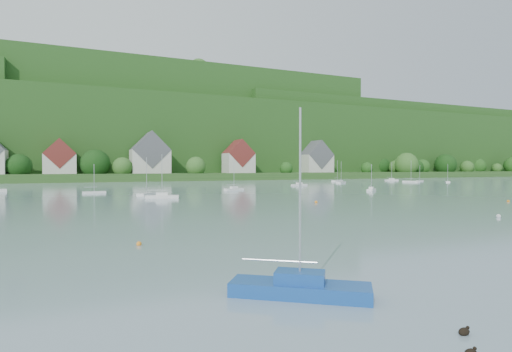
# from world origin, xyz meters

# --- Properties ---
(far_shore_strip) EXTENTS (600.00, 60.00, 3.00)m
(far_shore_strip) POSITION_xyz_m (0.00, 200.00, 1.50)
(far_shore_strip) COLOR #254B1C
(far_shore_strip) RESTS_ON ground
(forested_ridge) EXTENTS (620.00, 181.22, 69.89)m
(forested_ridge) POSITION_xyz_m (0.39, 268.57, 22.89)
(forested_ridge) COLOR #1D4114
(forested_ridge) RESTS_ON ground
(village_building_1) EXTENTS (12.00, 9.36, 14.00)m
(village_building_1) POSITION_xyz_m (-30.00, 189.00, 8.75)
(village_building_1) COLOR beige
(village_building_1) RESTS_ON far_shore_strip
(village_building_2) EXTENTS (16.00, 11.44, 18.00)m
(village_building_2) POSITION_xyz_m (5.00, 188.00, 10.27)
(village_building_2) COLOR beige
(village_building_2) RESTS_ON far_shore_strip
(village_building_3) EXTENTS (13.00, 10.40, 15.50)m
(village_building_3) POSITION_xyz_m (45.00, 186.00, 9.43)
(village_building_3) COLOR beige
(village_building_3) RESTS_ON far_shore_strip
(village_building_4) EXTENTS (15.00, 10.40, 16.50)m
(village_building_4) POSITION_xyz_m (90.00, 190.00, 9.59)
(village_building_4) COLOR beige
(village_building_4) RESTS_ON far_shore_strip
(near_sailboat_1) EXTENTS (5.81, 4.92, 8.09)m
(near_sailboat_1) POSITION_xyz_m (-16.46, 23.09, 0.44)
(near_sailboat_1) COLOR #16479A
(near_sailboat_1) RESTS_ON ground
(mooring_buoy_1) EXTENTS (0.47, 0.47, 0.47)m
(mooring_buoy_1) POSITION_xyz_m (17.76, 38.49, 0.00)
(mooring_buoy_1) COLOR silver
(mooring_buoy_1) RESTS_ON ground
(mooring_buoy_2) EXTENTS (0.42, 0.42, 0.42)m
(mooring_buoy_2) POSITION_xyz_m (38.64, 51.75, 0.00)
(mooring_buoy_2) COLOR orange
(mooring_buoy_2) RESTS_ON ground
(mooring_buoy_3) EXTENTS (0.47, 0.47, 0.47)m
(mooring_buoy_3) POSITION_xyz_m (9.26, 62.52, 0.00)
(mooring_buoy_3) COLOR orange
(mooring_buoy_3) RESTS_ON ground
(mooring_buoy_5) EXTENTS (0.37, 0.37, 0.37)m
(mooring_buoy_5) POSITION_xyz_m (-21.07, 37.83, 0.00)
(mooring_buoy_5) COLOR orange
(mooring_buoy_5) RESTS_ON ground
(duck_pair) EXTENTS (1.65, 1.47, 0.31)m
(duck_pair) POSITION_xyz_m (-14.12, 16.77, 0.10)
(duck_pair) COLOR black
(duck_pair) RESTS_ON ground
(far_sailboat_cluster) EXTENTS (196.57, 71.33, 8.71)m
(far_sailboat_cluster) POSITION_xyz_m (8.07, 115.28, 0.38)
(far_sailboat_cluster) COLOR white
(far_sailboat_cluster) RESTS_ON ground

